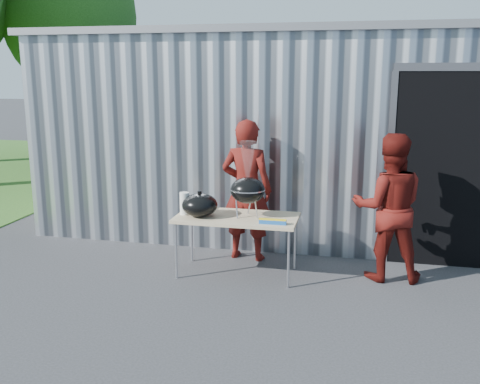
% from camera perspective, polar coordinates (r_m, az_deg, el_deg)
% --- Properties ---
extents(ground, '(80.00, 80.00, 0.00)m').
position_cam_1_polar(ground, '(6.17, -4.16, -11.15)').
color(ground, '#2C2C2F').
extents(building, '(8.20, 6.20, 3.10)m').
position_cam_1_polar(building, '(10.05, 8.40, 7.13)').
color(building, silver).
rests_on(building, ground).
extents(tree_far, '(3.73, 3.73, 6.18)m').
position_cam_1_polar(tree_far, '(16.62, -17.68, 17.41)').
color(tree_far, '#442D19').
rests_on(tree_far, ground).
extents(folding_table, '(1.50, 0.75, 0.75)m').
position_cam_1_polar(folding_table, '(6.61, -0.34, -2.94)').
color(folding_table, tan).
rests_on(folding_table, ground).
extents(kettle_grill, '(0.43, 0.43, 0.93)m').
position_cam_1_polar(kettle_grill, '(6.47, 0.82, 0.93)').
color(kettle_grill, black).
rests_on(kettle_grill, folding_table).
extents(grill_lid, '(0.44, 0.44, 0.32)m').
position_cam_1_polar(grill_lid, '(6.58, -4.32, -1.39)').
color(grill_lid, black).
rests_on(grill_lid, folding_table).
extents(paper_towels, '(0.12, 0.12, 0.28)m').
position_cam_1_polar(paper_towels, '(6.69, -5.93, -1.22)').
color(paper_towels, white).
rests_on(paper_towels, folding_table).
extents(white_tub, '(0.20, 0.15, 0.10)m').
position_cam_1_polar(white_tub, '(6.93, -4.35, -1.45)').
color(white_tub, white).
rests_on(white_tub, folding_table).
extents(foil_box, '(0.32, 0.05, 0.06)m').
position_cam_1_polar(foil_box, '(6.26, 3.51, -3.17)').
color(foil_box, '#1852A1').
rests_on(foil_box, folding_table).
extents(person_cook, '(0.73, 0.52, 1.90)m').
position_cam_1_polar(person_cook, '(7.12, 0.72, 0.19)').
color(person_cook, '#53100C').
rests_on(person_cook, ground).
extents(person_bystander, '(0.93, 0.76, 1.79)m').
position_cam_1_polar(person_bystander, '(6.67, 15.56, -1.60)').
color(person_bystander, '#53100C').
rests_on(person_bystander, ground).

